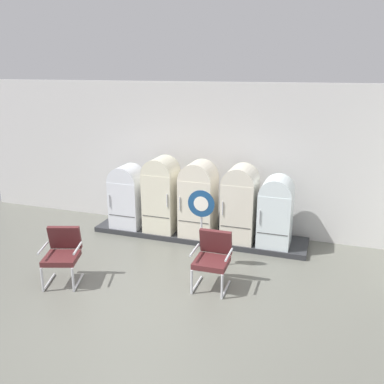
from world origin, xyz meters
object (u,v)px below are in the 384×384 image
refrigerator_3 (240,201)px  armchair_right (213,256)px  refrigerator_0 (127,195)px  armchair_left (63,252)px  refrigerator_2 (198,197)px  sign_stand (201,229)px  refrigerator_4 (276,209)px  refrigerator_1 (161,192)px

refrigerator_3 → armchair_right: 1.88m
refrigerator_0 → armchair_left: bearing=-89.4°
refrigerator_2 → sign_stand: 1.35m
refrigerator_4 → armchair_right: size_ratio=1.47×
refrigerator_2 → refrigerator_1: bearing=179.9°
refrigerator_4 → armchair_left: 4.09m
refrigerator_3 → refrigerator_4: 0.73m
armchair_left → armchair_right: 2.55m
refrigerator_1 → armchair_left: (-0.78, -2.48, -0.43)m
refrigerator_3 → armchair_right: size_ratio=1.65×
refrigerator_0 → armchair_left: 2.47m
refrigerator_1 → sign_stand: refrigerator_1 is taller
refrigerator_2 → refrigerator_3: 0.88m
refrigerator_2 → refrigerator_3: bearing=1.7°
armchair_right → sign_stand: bearing=124.0°
armchair_right → armchair_left: bearing=-165.0°
refrigerator_4 → armchair_right: 2.01m
armchair_left → refrigerator_1: bearing=72.4°
refrigerator_0 → sign_stand: (2.11, -1.23, -0.08)m
refrigerator_4 → sign_stand: refrigerator_4 is taller
refrigerator_1 → refrigerator_2: bearing=-0.1°
refrigerator_0 → refrigerator_2: bearing=0.6°
refrigerator_2 → refrigerator_4: (1.61, 0.02, -0.10)m
armchair_left → refrigerator_2: bearing=56.7°
refrigerator_0 → armchair_right: refrigerator_0 is taller
refrigerator_2 → armchair_right: 2.04m
refrigerator_3 → armchair_left: refrigerator_3 is taller
refrigerator_4 → armchair_left: (-3.23, -2.49, -0.30)m
refrigerator_0 → refrigerator_2: size_ratio=0.88×
sign_stand → refrigerator_3: bearing=71.7°
refrigerator_2 → refrigerator_4: size_ratio=1.14×
refrigerator_4 → armchair_right: bearing=-112.8°
armchair_left → sign_stand: bearing=30.4°
armchair_right → refrigerator_3: bearing=88.7°
refrigerator_0 → sign_stand: bearing=-30.3°
refrigerator_2 → refrigerator_4: 1.61m
armchair_left → sign_stand: size_ratio=0.64×
refrigerator_3 → sign_stand: size_ratio=1.05×
refrigerator_2 → armchair_left: (-1.62, -2.47, -0.41)m
refrigerator_1 → sign_stand: size_ratio=1.09×
refrigerator_2 → refrigerator_3: (0.88, 0.03, -0.01)m
refrigerator_1 → refrigerator_4: 2.45m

